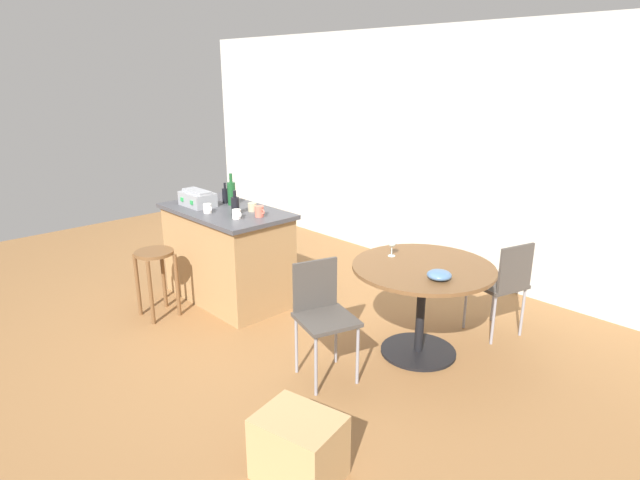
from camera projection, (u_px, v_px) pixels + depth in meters
The scene contains 18 objects.
ground_plane at pixel (241, 330), 4.77m from camera, with size 8.80×8.80×0.00m, color olive.
back_wall at pixel (424, 151), 6.08m from camera, with size 8.00×0.10×2.70m, color beige.
kitchen_island at pixel (228, 254), 5.31m from camera, with size 1.36×0.77×0.94m.
wooden_stool at pixel (156, 268), 4.92m from camera, with size 0.35×0.35×0.64m.
dining_table at pixel (422, 286), 4.21m from camera, with size 1.12×1.12×0.77m.
folding_chair_near at pixel (322, 310), 3.93m from camera, with size 0.50×0.50×0.88m.
folding_chair_far at pixel (503, 281), 4.53m from camera, with size 0.50×0.50×0.86m.
toolbox at pixel (198, 198), 5.27m from camera, with size 0.37×0.24×0.16m.
bottle_0 at pixel (235, 206), 4.93m from camera, with size 0.08×0.08×0.23m.
bottle_1 at pixel (225, 195), 5.38m from camera, with size 0.06×0.06×0.21m.
bottle_2 at pixel (232, 193), 5.30m from camera, with size 0.08×0.08×0.32m.
cup_0 at pixel (259, 211), 4.88m from camera, with size 0.12×0.08×0.10m.
cup_1 at pixel (208, 208), 5.02m from camera, with size 0.11×0.08×0.09m.
cup_2 at pixel (237, 214), 4.82m from camera, with size 0.12×0.08×0.09m.
cup_3 at pixel (252, 207), 5.08m from camera, with size 0.12×0.08×0.08m.
wine_glass at pixel (392, 244), 4.34m from camera, with size 0.07×0.07×0.14m.
serving_bowl at pixel (439, 275), 3.87m from camera, with size 0.18×0.18×0.07m, color #4C7099.
cardboard_box at pixel (299, 447), 2.99m from camera, with size 0.47×0.36×0.39m, color tan.
Camera 1 is at (3.61, -2.44, 2.22)m, focal length 29.78 mm.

